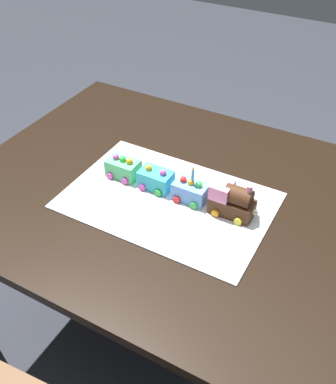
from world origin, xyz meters
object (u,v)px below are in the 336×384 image
at_px(cake_car_gondola_sky_blue, 191,191).
at_px(birthday_candle, 193,173).
at_px(cake_car_flatbed_turquoise, 156,179).
at_px(dining_table, 187,222).
at_px(cake_car_hopper_mint_green, 123,168).
at_px(cake_locomotive, 232,200).

height_order(cake_car_gondola_sky_blue, birthday_candle, birthday_candle).
relative_size(cake_car_gondola_sky_blue, cake_car_flatbed_turquoise, 1.00).
bearing_deg(cake_car_flatbed_turquoise, dining_table, -173.55).
distance_m(cake_car_flatbed_turquoise, cake_car_hopper_mint_green, 0.12).
bearing_deg(cake_car_hopper_mint_green, cake_car_gondola_sky_blue, 180.00).
relative_size(dining_table, cake_car_flatbed_turquoise, 14.00).
bearing_deg(cake_car_hopper_mint_green, cake_car_flatbed_turquoise, 180.00).
xyz_separation_m(cake_car_gondola_sky_blue, birthday_candle, (-0.00, -0.00, 0.07)).
height_order(cake_car_flatbed_turquoise, cake_car_hopper_mint_green, same).
distance_m(cake_car_gondola_sky_blue, cake_car_hopper_mint_green, 0.24).
bearing_deg(birthday_candle, dining_table, -34.21).
distance_m(cake_car_gondola_sky_blue, cake_car_flatbed_turquoise, 0.12).
height_order(cake_locomotive, cake_car_flatbed_turquoise, cake_locomotive).
xyz_separation_m(dining_table, cake_locomotive, (-0.14, 0.01, 0.16)).
bearing_deg(cake_locomotive, birthday_candle, 0.00).
relative_size(cake_locomotive, cake_car_gondola_sky_blue, 1.40).
height_order(cake_car_flatbed_turquoise, birthday_candle, birthday_candle).
distance_m(cake_car_hopper_mint_green, birthday_candle, 0.25).
bearing_deg(cake_locomotive, dining_table, -4.79).
relative_size(cake_car_hopper_mint_green, birthday_candle, 2.01).
bearing_deg(cake_car_hopper_mint_green, birthday_candle, -180.00).
bearing_deg(cake_car_gondola_sky_blue, birthday_candle, -180.00).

